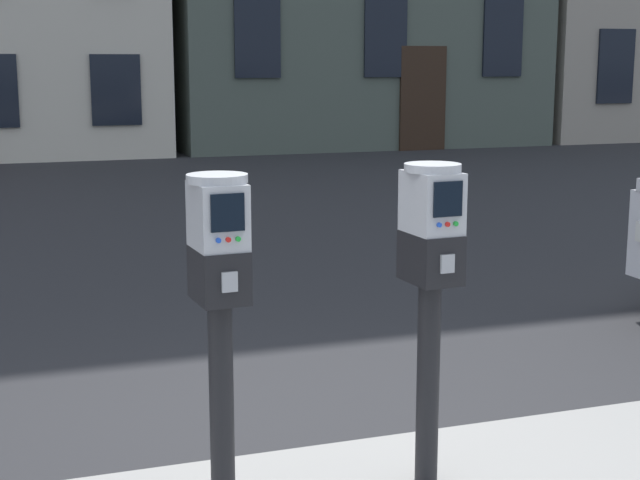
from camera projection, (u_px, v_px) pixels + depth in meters
parking_meter_near_kerb at (219, 285)px, 3.36m from camera, size 0.23×0.26×1.27m
parking_meter_twin_adjacent at (431, 267)px, 3.63m from camera, size 0.23×0.26×1.28m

